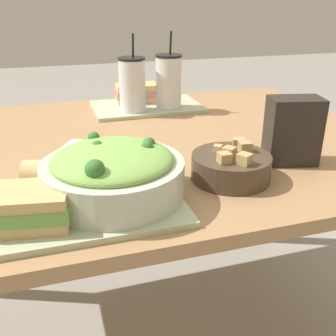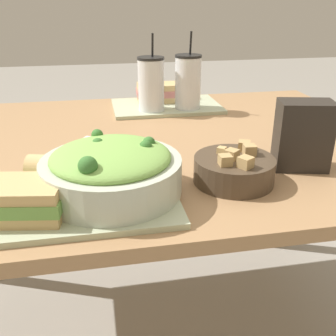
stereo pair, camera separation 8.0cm
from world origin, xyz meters
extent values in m
plane|color=gray|center=(0.00, 0.00, 0.00)|extent=(12.00, 12.00, 0.00)
cube|color=#A37A51|center=(0.00, 0.00, 0.72)|extent=(1.41, 1.00, 0.03)
cylinder|color=#A37A51|center=(0.64, 0.44, 0.35)|extent=(0.06, 0.06, 0.70)
cube|color=#B2BC99|center=(-0.18, -0.34, 0.74)|extent=(0.38, 0.25, 0.01)
cube|color=#B2BC99|center=(0.11, 0.33, 0.74)|extent=(0.38, 0.25, 0.01)
cylinder|color=beige|center=(-0.12, -0.32, 0.78)|extent=(0.27, 0.27, 0.07)
ellipsoid|color=#7FB251|center=(-0.12, -0.32, 0.82)|extent=(0.23, 0.23, 0.05)
sphere|color=#38702D|center=(-0.04, -0.29, 0.83)|extent=(0.03, 0.03, 0.03)
sphere|color=#38702D|center=(-0.05, -0.32, 0.83)|extent=(0.03, 0.03, 0.03)
sphere|color=#38702D|center=(-0.14, -0.28, 0.83)|extent=(0.03, 0.03, 0.03)
sphere|color=#38702D|center=(-0.16, -0.40, 0.84)|extent=(0.03, 0.03, 0.03)
sphere|color=#38702D|center=(-0.14, -0.22, 0.83)|extent=(0.02, 0.02, 0.02)
cube|color=beige|center=(-0.14, -0.35, 0.82)|extent=(0.05, 0.05, 0.01)
cube|color=beige|center=(-0.10, -0.28, 0.82)|extent=(0.04, 0.04, 0.01)
cube|color=beige|center=(-0.11, -0.28, 0.82)|extent=(0.06, 0.05, 0.01)
cylinder|color=#473828|center=(0.14, -0.30, 0.76)|extent=(0.17, 0.17, 0.06)
cylinder|color=#4C2814|center=(0.14, -0.30, 0.78)|extent=(0.15, 0.15, 0.01)
cube|color=tan|center=(0.11, -0.33, 0.79)|extent=(0.02, 0.02, 0.02)
cube|color=tan|center=(0.12, -0.27, 0.79)|extent=(0.02, 0.02, 0.02)
cube|color=tan|center=(0.15, -0.35, 0.79)|extent=(0.04, 0.04, 0.03)
cube|color=tan|center=(0.13, -0.30, 0.79)|extent=(0.03, 0.03, 0.02)
cube|color=tan|center=(0.18, -0.28, 0.79)|extent=(0.03, 0.03, 0.03)
cube|color=tan|center=(0.18, -0.26, 0.79)|extent=(0.03, 0.03, 0.03)
cube|color=tan|center=(-0.28, -0.38, 0.75)|extent=(0.16, 0.12, 0.02)
cube|color=#6B9E47|center=(-0.28, -0.38, 0.77)|extent=(0.17, 0.12, 0.02)
cube|color=tan|center=(-0.28, -0.38, 0.80)|extent=(0.16, 0.12, 0.02)
cylinder|color=tan|center=(-0.21, -0.25, 0.77)|extent=(0.16, 0.10, 0.06)
cylinder|color=beige|center=(-0.14, -0.27, 0.77)|extent=(0.02, 0.05, 0.05)
cube|color=tan|center=(0.09, 0.38, 0.75)|extent=(0.15, 0.10, 0.02)
cube|color=#C1706B|center=(0.09, 0.38, 0.77)|extent=(0.16, 0.10, 0.02)
cube|color=tan|center=(0.09, 0.38, 0.80)|extent=(0.15, 0.10, 0.02)
cylinder|color=tan|center=(0.14, 0.41, 0.77)|extent=(0.16, 0.08, 0.06)
cylinder|color=beige|center=(0.21, 0.40, 0.77)|extent=(0.01, 0.05, 0.05)
cylinder|color=silver|center=(0.05, 0.27, 0.83)|extent=(0.09, 0.09, 0.17)
cylinder|color=black|center=(0.05, 0.27, 0.81)|extent=(0.08, 0.08, 0.14)
cylinder|color=black|center=(0.05, 0.27, 0.91)|extent=(0.09, 0.09, 0.01)
cylinder|color=black|center=(0.06, 0.27, 0.95)|extent=(0.01, 0.02, 0.08)
cylinder|color=silver|center=(0.17, 0.27, 0.83)|extent=(0.09, 0.09, 0.17)
cylinder|color=maroon|center=(0.17, 0.27, 0.82)|extent=(0.08, 0.08, 0.14)
cylinder|color=black|center=(0.17, 0.27, 0.92)|extent=(0.09, 0.09, 0.01)
cylinder|color=black|center=(0.18, 0.27, 0.95)|extent=(0.01, 0.02, 0.08)
cube|color=#28231E|center=(0.32, -0.25, 0.81)|extent=(0.13, 0.10, 0.16)
cube|color=white|center=(-0.13, -0.01, 0.73)|extent=(0.15, 0.14, 0.00)
camera|label=1|loc=(-0.22, -1.00, 1.10)|focal=42.00mm
camera|label=2|loc=(-0.14, -1.02, 1.10)|focal=42.00mm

